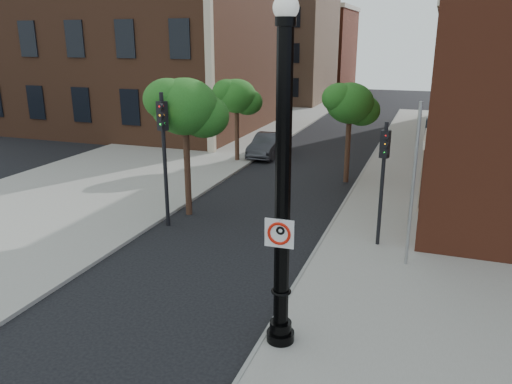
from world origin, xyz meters
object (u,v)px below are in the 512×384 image
at_px(lamppost, 283,201).
at_px(parked_car, 268,145).
at_px(traffic_signal_right, 384,165).
at_px(no_parking_sign, 279,233).
at_px(traffic_signal_left, 163,138).

relative_size(lamppost, parked_car, 1.84).
xyz_separation_m(lamppost, traffic_signal_right, (1.39, 6.24, -0.60)).
bearing_deg(no_parking_sign, traffic_signal_right, 75.93).
distance_m(lamppost, parked_car, 18.83).
bearing_deg(traffic_signal_left, no_parking_sign, -20.13).
distance_m(lamppost, no_parking_sign, 0.66).
height_order(no_parking_sign, traffic_signal_left, traffic_signal_left).
height_order(traffic_signal_left, traffic_signal_right, traffic_signal_left).
xyz_separation_m(parked_car, traffic_signal_left, (0.14, -11.88, 2.57)).
distance_m(no_parking_sign, traffic_signal_left, 8.43).
bearing_deg(traffic_signal_right, lamppost, -87.07).
bearing_deg(parked_car, lamppost, -71.55).
relative_size(no_parking_sign, parked_car, 0.16).
relative_size(lamppost, traffic_signal_left, 1.52).
xyz_separation_m(no_parking_sign, traffic_signal_left, (-6.02, 5.89, 0.49)).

